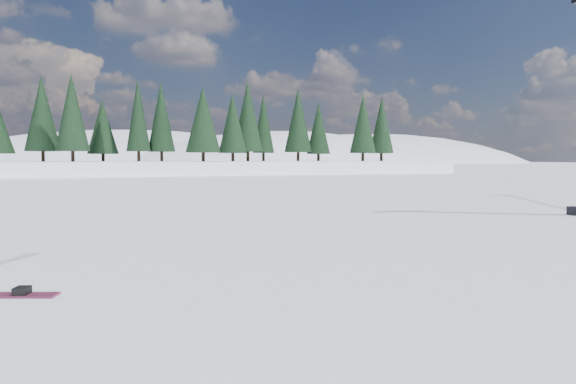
% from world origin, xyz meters
% --- Properties ---
extents(ground, '(420.00, 420.00, 0.00)m').
position_xyz_m(ground, '(0.00, 0.00, 0.00)').
color(ground, white).
rests_on(ground, ground).
extents(alpine_backdrop, '(412.50, 227.00, 53.20)m').
position_xyz_m(alpine_backdrop, '(-11.72, 189.16, -13.97)').
color(alpine_backdrop, white).
rests_on(alpine_backdrop, ground).
extents(snowboard_loose_b, '(1.50, 0.79, 0.03)m').
position_xyz_m(snowboard_loose_b, '(-0.35, -2.24, 0.01)').
color(snowboard_loose_b, maroon).
rests_on(snowboard_loose_b, ground).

